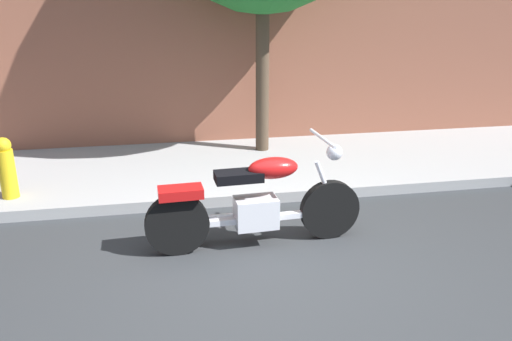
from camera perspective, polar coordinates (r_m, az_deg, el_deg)
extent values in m
plane|color=#303335|center=(5.00, 1.59, -11.05)|extent=(60.00, 60.00, 0.00)
cube|color=#9E9E9E|center=(7.60, -2.99, 0.31)|extent=(24.59, 2.61, 0.14)
cylinder|color=black|center=(5.55, 8.27, -4.36)|extent=(0.65, 0.13, 0.65)
cylinder|color=black|center=(5.21, -8.84, -6.01)|extent=(0.65, 0.13, 0.65)
cube|color=silver|center=(5.30, 0.00, -4.72)|extent=(0.45, 0.30, 0.32)
cube|color=silver|center=(5.32, 0.00, -5.41)|extent=(1.47, 0.15, 0.06)
ellipsoid|color=red|center=(5.16, 1.94, 0.29)|extent=(0.53, 0.29, 0.22)
cube|color=black|center=(5.11, -1.97, -0.65)|extent=(0.49, 0.26, 0.10)
cube|color=red|center=(5.07, -8.47, -2.44)|extent=(0.45, 0.26, 0.10)
cylinder|color=silver|center=(5.42, 7.81, -1.71)|extent=(0.27, 0.06, 0.58)
cylinder|color=silver|center=(5.24, 7.46, 3.61)|extent=(0.07, 0.70, 0.04)
sphere|color=silver|center=(5.33, 8.79, 2.03)|extent=(0.17, 0.17, 0.17)
cylinder|color=silver|center=(5.43, -2.97, -5.27)|extent=(0.80, 0.13, 0.09)
cylinder|color=#4A3A2B|center=(7.99, 0.73, 11.55)|extent=(0.21, 0.21, 2.93)
cylinder|color=gold|center=(6.93, -26.02, -0.90)|extent=(0.20, 0.20, 0.75)
sphere|color=gold|center=(6.80, -26.54, 2.55)|extent=(0.19, 0.19, 0.19)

